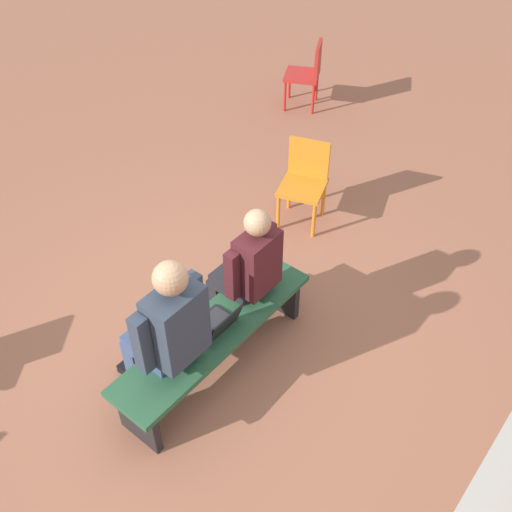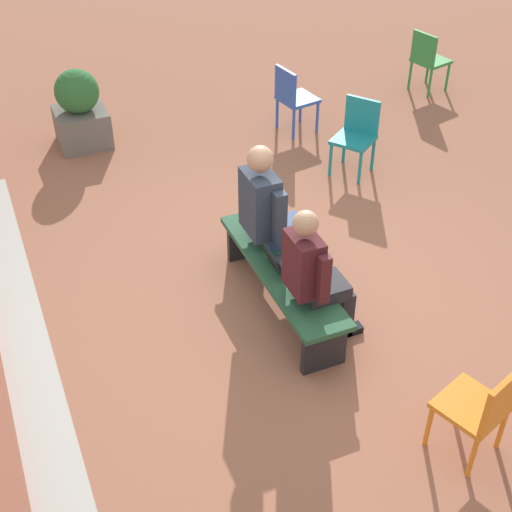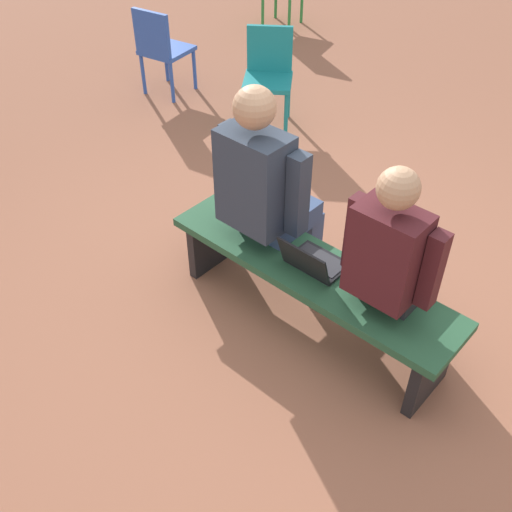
% 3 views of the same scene
% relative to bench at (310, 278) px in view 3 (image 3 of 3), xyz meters
% --- Properties ---
extents(ground_plane, '(60.00, 60.00, 0.00)m').
position_rel_bench_xyz_m(ground_plane, '(0.04, -0.11, -0.35)').
color(ground_plane, '#9E6047').
extents(bench, '(1.80, 0.44, 0.45)m').
position_rel_bench_xyz_m(bench, '(0.00, 0.00, 0.00)').
color(bench, '#285638').
rests_on(bench, ground).
extents(person_student, '(0.51, 0.65, 1.29)m').
position_rel_bench_xyz_m(person_student, '(-0.45, -0.06, 0.34)').
color(person_student, '#232328').
rests_on(person_student, ground).
extents(person_adult, '(0.58, 0.73, 1.41)m').
position_rel_bench_xyz_m(person_adult, '(0.39, -0.07, 0.39)').
color(person_adult, '#384C75').
rests_on(person_adult, ground).
extents(laptop, '(0.32, 0.29, 0.21)m').
position_rel_bench_xyz_m(laptop, '(-0.02, 0.01, 0.15)').
color(laptop, black).
rests_on(laptop, bench).
extents(plastic_chair_foreground, '(0.59, 0.59, 0.84)m').
position_rel_bench_xyz_m(plastic_chair_foreground, '(1.85, -1.77, 0.13)').
color(plastic_chair_foreground, teal).
rests_on(plastic_chair_foreground, ground).
extents(plastic_chair_near_bench_left, '(0.48, 0.48, 0.84)m').
position_rel_bench_xyz_m(plastic_chair_near_bench_left, '(2.98, -1.51, 0.13)').
color(plastic_chair_near_bench_left, '#2D56B7').
rests_on(plastic_chair_near_bench_left, ground).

